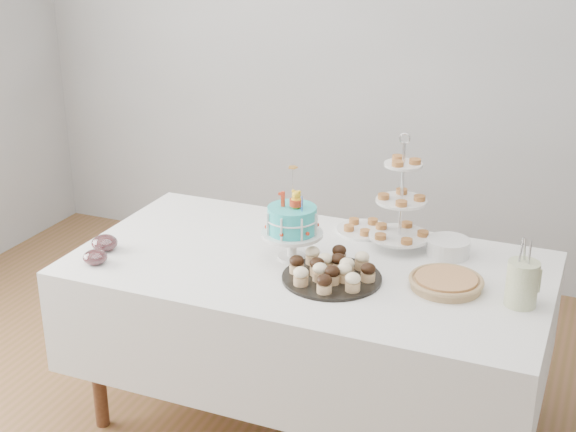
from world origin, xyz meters
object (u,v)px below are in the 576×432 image
at_px(table, 309,312).
at_px(pastry_plate, 364,228).
at_px(jam_bowl_b, 105,243).
at_px(utensil_pitcher, 522,282).
at_px(jam_bowl_a, 95,257).
at_px(birthday_cake, 292,235).
at_px(tiered_stand, 401,201).
at_px(plate_stack, 448,247).
at_px(pie, 446,282).
at_px(cupcake_tray, 332,269).

distance_m(table, pastry_plate, 0.48).
xyz_separation_m(table, pastry_plate, (0.10, 0.40, 0.24)).
distance_m(jam_bowl_b, utensil_pitcher, 1.69).
distance_m(table, utensil_pitcher, 0.90).
bearing_deg(jam_bowl_a, birthday_cake, 26.05).
relative_size(jam_bowl_a, jam_bowl_b, 0.89).
height_order(tiered_stand, pastry_plate, tiered_stand).
xyz_separation_m(birthday_cake, pastry_plate, (0.18, 0.40, -0.09)).
relative_size(birthday_cake, utensil_pitcher, 1.49).
bearing_deg(plate_stack, pie, -79.14).
height_order(jam_bowl_a, jam_bowl_b, jam_bowl_b).
distance_m(table, cupcake_tray, 0.32).
xyz_separation_m(cupcake_tray, jam_bowl_a, (-0.93, -0.23, -0.02)).
bearing_deg(plate_stack, jam_bowl_b, -159.37).
xyz_separation_m(pie, pastry_plate, (-0.46, 0.42, -0.01)).
distance_m(birthday_cake, jam_bowl_b, 0.80).
relative_size(table, utensil_pitcher, 7.39).
bearing_deg(tiered_stand, cupcake_tray, -111.84).
xyz_separation_m(table, plate_stack, (0.50, 0.29, 0.26)).
bearing_deg(tiered_stand, jam_bowl_b, -156.29).
relative_size(birthday_cake, plate_stack, 2.17).
bearing_deg(plate_stack, tiered_stand, -178.17).
xyz_separation_m(tiered_stand, jam_bowl_a, (-1.09, -0.63, -0.18)).
bearing_deg(pie, jam_bowl_a, -166.32).
bearing_deg(utensil_pitcher, cupcake_tray, 168.20).
distance_m(tiered_stand, utensil_pitcher, 0.65).
xyz_separation_m(cupcake_tray, jam_bowl_b, (-0.98, -0.10, -0.01)).
bearing_deg(jam_bowl_a, table, 23.49).
height_order(tiered_stand, jam_bowl_b, tiered_stand).
distance_m(birthday_cake, cupcake_tray, 0.25).
bearing_deg(pastry_plate, jam_bowl_b, -146.93).
bearing_deg(plate_stack, pastry_plate, 164.61).
distance_m(table, tiered_stand, 0.60).
relative_size(tiered_stand, jam_bowl_b, 4.57).
bearing_deg(pastry_plate, cupcake_tray, -86.38).
xyz_separation_m(tiered_stand, pastry_plate, (-0.19, 0.12, -0.19)).
relative_size(plate_stack, jam_bowl_a, 1.82).
xyz_separation_m(pastry_plate, jam_bowl_b, (-0.94, -0.62, 0.01)).
height_order(birthday_cake, jam_bowl_b, birthday_cake).
relative_size(birthday_cake, jam_bowl_a, 3.94).
height_order(plate_stack, jam_bowl_b, plate_stack).
bearing_deg(jam_bowl_a, pie, 13.68).
bearing_deg(birthday_cake, utensil_pitcher, -2.15).
bearing_deg(tiered_stand, utensil_pitcher, -31.33).
bearing_deg(pastry_plate, birthday_cake, -114.88).
height_order(table, cupcake_tray, cupcake_tray).
height_order(birthday_cake, pastry_plate, birthday_cake).
height_order(birthday_cake, pie, birthday_cake).
bearing_deg(cupcake_tray, jam_bowl_b, -174.03).
bearing_deg(table, cupcake_tray, -39.44).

